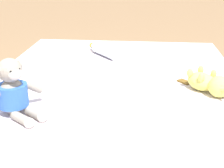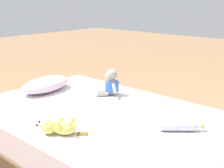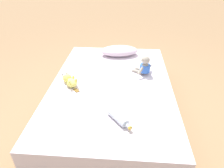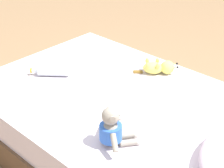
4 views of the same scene
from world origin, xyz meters
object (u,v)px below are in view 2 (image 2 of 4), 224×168
object	(u,v)px
plush_yellow_creature	(58,127)
glass_bottle	(179,126)
bed	(101,139)
plush_monkey	(111,84)
pillow	(46,84)

from	to	relation	value
plush_yellow_creature	glass_bottle	size ratio (longest dim) A/B	1.16
bed	plush_yellow_creature	bearing A→B (deg)	-172.37
bed	plush_yellow_creature	distance (m)	0.53
plush_monkey	glass_bottle	distance (m)	0.89
plush_yellow_creature	plush_monkey	bearing A→B (deg)	19.94
pillow	glass_bottle	bearing A→B (deg)	-87.78
bed	glass_bottle	world-z (taller)	glass_bottle
bed	plush_monkey	size ratio (longest dim) A/B	8.14
plush_yellow_creature	glass_bottle	xyz separation A→B (m)	(0.56, -0.54, -0.01)
pillow	plush_yellow_creature	distance (m)	0.96
bed	pillow	distance (m)	0.82
plush_monkey	bed	bearing A→B (deg)	-147.32
glass_bottle	bed	bearing A→B (deg)	99.85
plush_monkey	plush_yellow_creature	bearing A→B (deg)	-160.06
plush_monkey	glass_bottle	world-z (taller)	plush_monkey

